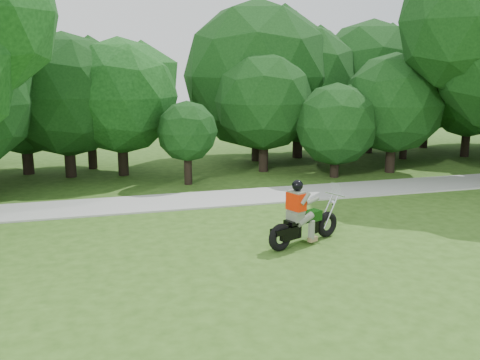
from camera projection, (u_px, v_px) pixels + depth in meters
name	position (u px, v px, depth m)	size (l,w,h in m)	color
ground	(356.00, 284.00, 11.89)	(100.00, 100.00, 0.00)	#2E5117
walkway	(253.00, 196.00, 19.41)	(60.00, 2.20, 0.06)	#A5A5A0
tree_line	(222.00, 88.00, 24.79)	(40.79, 11.74, 7.73)	black
chopper_motorcycle	(301.00, 221.00, 14.27)	(2.44, 1.41, 1.82)	black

